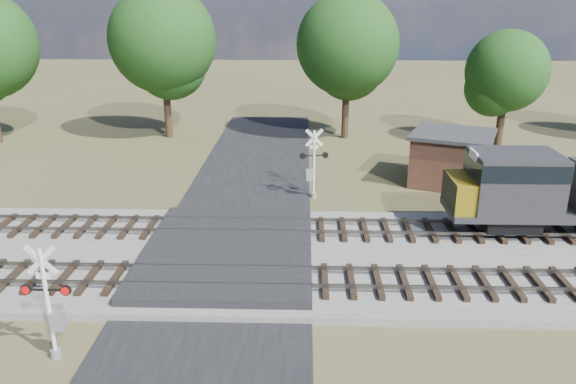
{
  "coord_description": "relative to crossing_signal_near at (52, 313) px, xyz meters",
  "views": [
    {
      "loc": [
        3.17,
        -20.96,
        10.54
      ],
      "look_at": [
        2.48,
        2.0,
        2.53
      ],
      "focal_mm": 35.0,
      "sensor_mm": 36.0,
      "label": 1
    }
  ],
  "objects": [
    {
      "name": "crossing_panel",
      "position": [
        4.36,
        6.99,
        -1.27
      ],
      "size": [
        7.0,
        9.0,
        0.62
      ],
      "primitive_type": "cube",
      "color": "#262628",
      "rests_on": "ground"
    },
    {
      "name": "ballast_bed",
      "position": [
        14.36,
        6.99,
        -1.43
      ],
      "size": [
        140.0,
        10.0,
        0.3
      ],
      "primitive_type": "cube",
      "color": "gray",
      "rests_on": "ground"
    },
    {
      "name": "ground",
      "position": [
        4.36,
        6.49,
        -1.58
      ],
      "size": [
        160.0,
        160.0,
        0.0
      ],
      "primitive_type": "plane",
      "color": "#484826",
      "rests_on": "ground"
    },
    {
      "name": "crossing_signal_near",
      "position": [
        0.0,
        0.0,
        0.0
      ],
      "size": [
        1.53,
        0.33,
        3.8
      ],
      "rotation": [
        0.0,
        0.0,
        -0.02
      ],
      "color": "silver",
      "rests_on": "ground"
    },
    {
      "name": "track_far",
      "position": [
        7.48,
        9.49,
        -1.17
      ],
      "size": [
        140.0,
        2.6,
        0.33
      ],
      "color": "black",
      "rests_on": "ballast_bed"
    },
    {
      "name": "crossing_signal_far",
      "position": [
        7.98,
        14.87,
        0.04
      ],
      "size": [
        1.57,
        0.38,
        3.9
      ],
      "rotation": [
        0.0,
        0.0,
        3.3
      ],
      "color": "silver",
      "rests_on": "ground"
    },
    {
      "name": "road",
      "position": [
        4.36,
        6.49,
        -1.54
      ],
      "size": [
        7.0,
        60.0,
        0.08
      ],
      "primitive_type": "cube",
      "color": "black",
      "rests_on": "ground"
    },
    {
      "name": "track_near",
      "position": [
        7.48,
        4.49,
        -1.17
      ],
      "size": [
        140.0,
        2.6,
        0.33
      ],
      "color": "black",
      "rests_on": "ballast_bed"
    },
    {
      "name": "equipment_shed",
      "position": [
        16.19,
        17.7,
        -0.01
      ],
      "size": [
        5.91,
        5.91,
        3.1
      ],
      "rotation": [
        0.0,
        0.0,
        -0.38
      ],
      "color": "#3F271B",
      "rests_on": "ground"
    },
    {
      "name": "treeline",
      "position": [
        6.39,
        28.25,
        5.15
      ],
      "size": [
        82.12,
        10.12,
        11.51
      ],
      "color": "black",
      "rests_on": "ground"
    }
  ]
}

